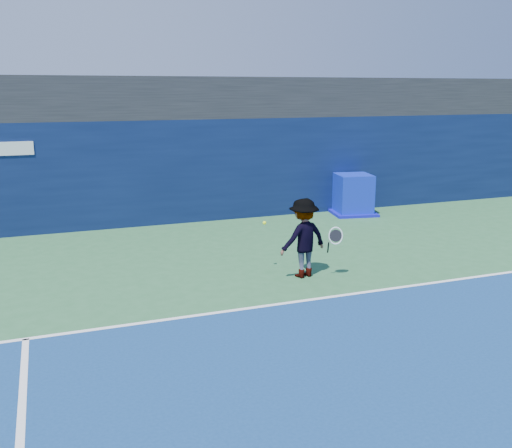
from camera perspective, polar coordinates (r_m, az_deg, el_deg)
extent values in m
plane|color=#2C6237|center=(8.46, 14.81, -14.18)|extent=(80.00, 80.00, 0.00)
cube|color=white|center=(10.81, 5.66, -7.52)|extent=(24.00, 0.10, 0.01)
cube|color=black|center=(18.13, -6.14, 12.48)|extent=(36.00, 3.00, 1.20)
cube|color=#0B173C|center=(17.32, -5.14, 5.49)|extent=(36.00, 1.00, 3.00)
cube|color=#0C20B3|center=(18.19, 9.69, 2.96)|extent=(1.22, 1.22, 1.26)
cube|color=#0E0CB1|center=(18.30, 9.61, 1.15)|extent=(1.52, 1.52, 0.08)
imported|color=silver|center=(11.89, 4.77, -1.40)|extent=(1.18, 0.82, 1.67)
cylinder|color=black|center=(11.91, 7.23, -2.34)|extent=(0.08, 0.15, 0.26)
torus|color=white|center=(11.87, 7.98, -1.17)|extent=(0.31, 0.17, 0.30)
cylinder|color=black|center=(11.87, 7.98, -1.17)|extent=(0.26, 0.13, 0.25)
sphere|color=#DFFC1C|center=(12.16, 0.85, 0.12)|extent=(0.08, 0.08, 0.08)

